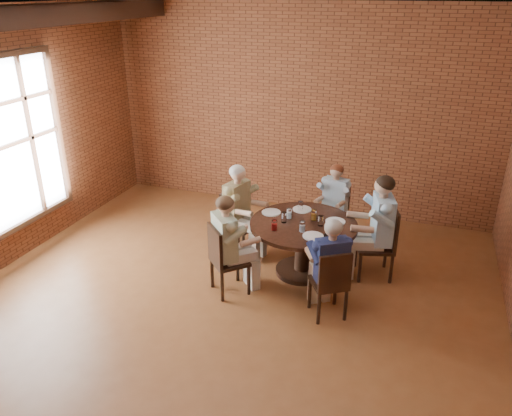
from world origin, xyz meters
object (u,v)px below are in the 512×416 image
(chair_c, at_px, (236,219))
(chair_a, at_px, (383,240))
(diner_b, at_px, (334,204))
(smartphone, at_px, (327,235))
(diner_e, at_px, (329,268))
(chair_b, at_px, (335,211))
(diner_d, at_px, (229,245))
(chair_d, at_px, (223,257))
(diner_a, at_px, (377,227))
(diner_c, at_px, (240,211))
(chair_e, at_px, (331,282))
(dining_table, at_px, (303,238))

(chair_c, bearing_deg, chair_a, -74.70)
(diner_b, xyz_separation_m, smartphone, (0.17, -1.29, 0.14))
(diner_b, relative_size, diner_e, 0.98)
(chair_b, height_order, diner_d, diner_d)
(diner_b, bearing_deg, chair_d, -108.12)
(diner_a, relative_size, diner_b, 1.16)
(diner_c, bearing_deg, smartphone, -95.59)
(chair_c, bearing_deg, chair_d, -151.25)
(diner_a, height_order, chair_c, diner_a)
(diner_b, height_order, chair_e, diner_b)
(chair_a, xyz_separation_m, diner_a, (-0.09, -0.03, 0.18))
(chair_a, bearing_deg, chair_c, -106.27)
(diner_a, xyz_separation_m, smartphone, (-0.55, -0.51, 0.05))
(diner_d, bearing_deg, diner_b, -72.25)
(diner_a, distance_m, diner_e, 1.16)
(chair_c, height_order, diner_c, diner_c)
(diner_a, height_order, smartphone, diner_a)
(diner_b, height_order, diner_c, diner_c)
(chair_e, relative_size, smartphone, 5.73)
(dining_table, relative_size, chair_c, 1.51)
(chair_a, relative_size, chair_c, 1.05)
(diner_d, height_order, chair_e, diner_d)
(chair_a, distance_m, diner_d, 2.04)
(chair_d, xyz_separation_m, smartphone, (1.17, 0.55, 0.25))
(chair_b, height_order, diner_c, diner_c)
(chair_c, xyz_separation_m, diner_e, (1.59, -1.10, 0.12))
(chair_a, distance_m, chair_d, 2.12)
(smartphone, bearing_deg, chair_e, -57.23)
(diner_b, relative_size, diner_c, 0.92)
(dining_table, bearing_deg, smartphone, -33.84)
(dining_table, height_order, diner_b, diner_b)
(chair_b, bearing_deg, diner_e, -70.33)
(chair_d, height_order, diner_d, diner_d)
(diner_b, xyz_separation_m, chair_e, (0.37, -1.93, -0.12))
(diner_a, bearing_deg, diner_b, -153.98)
(diner_b, height_order, chair_d, diner_b)
(dining_table, xyz_separation_m, chair_c, (-1.07, 0.29, -0.02))
(chair_a, bearing_deg, diner_c, -105.62)
(diner_a, height_order, chair_e, diner_a)
(dining_table, bearing_deg, chair_a, 16.58)
(chair_e, relative_size, diner_e, 0.71)
(dining_table, bearing_deg, diner_d, -135.66)
(diner_a, distance_m, smartphone, 0.75)
(chair_a, xyz_separation_m, chair_b, (-0.80, 0.82, -0.05))
(diner_e, relative_size, smartphone, 8.04)
(chair_d, bearing_deg, chair_c, -30.58)
(chair_d, relative_size, diner_d, 0.71)
(chair_a, distance_m, chair_e, 1.26)
(chair_a, relative_size, smartphone, 6.33)
(chair_c, distance_m, smartphone, 1.55)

